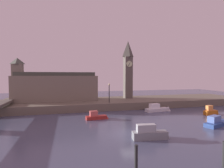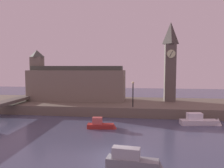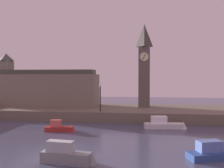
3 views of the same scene
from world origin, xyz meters
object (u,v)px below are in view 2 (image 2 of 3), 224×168
Objects in this scene: streetlamp at (133,91)px; boat_ferry_white at (202,121)px; clock_tower at (170,60)px; boat_dinghy_red at (103,125)px; parliament_hall at (75,83)px; boat_cruiser_grey at (135,162)px.

streetlamp is 10.60m from boat_ferry_white.
clock_tower is 2.50× the size of boat_ferry_white.
parliament_hall is at bearing 120.04° from boat_dinghy_red.
boat_cruiser_grey is (-5.67, -24.31, -8.21)m from clock_tower.
clock_tower is at bearing 2.01° from parliament_hall.
clock_tower is 18.01m from parliament_hall.
boat_dinghy_red is 13.29m from boat_ferry_white.
streetlamp is at bearing -29.03° from parliament_hall.
boat_dinghy_red is 0.69× the size of boat_ferry_white.
clock_tower reaches higher than parliament_hall.
boat_cruiser_grey reaches higher than boat_ferry_white.
clock_tower is 3.63× the size of boat_dinghy_red.
streetlamp is at bearing 63.07° from boat_dinghy_red.
parliament_hall is at bearing 150.97° from streetlamp.
boat_cruiser_grey is (0.72, -17.53, -3.33)m from streetlamp.
streetlamp reaches higher than boat_cruiser_grey.
parliament_hall is at bearing 116.53° from boat_cruiser_grey.
boat_dinghy_red is (7.58, -13.11, -4.20)m from parliament_hall.
clock_tower is at bearing 105.86° from boat_ferry_white.
boat_dinghy_red is at bearing -116.93° from streetlamp.
boat_cruiser_grey is at bearing -63.47° from parliament_hall.
streetlamp is (-6.39, -6.78, -4.88)m from clock_tower.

